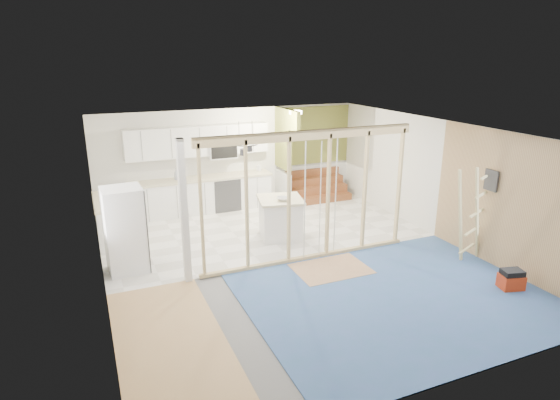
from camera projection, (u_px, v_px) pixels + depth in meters
name	position (u px, v px, depth m)	size (l,w,h in m)	color
room	(295.00, 199.00, 8.84)	(7.01, 8.01, 2.61)	slate
floor_overlays	(296.00, 260.00, 9.31)	(7.00, 8.00, 0.03)	white
stud_frame	(284.00, 186.00, 8.68)	(4.66, 0.14, 2.60)	tan
base_cabinets	(177.00, 202.00, 11.44)	(4.45, 2.24, 0.93)	white
upper_cabinets	(201.00, 142.00, 11.73)	(3.60, 0.41, 0.85)	white
green_partition	(306.00, 167.00, 12.93)	(2.25, 1.51, 2.60)	olive
pot_rack	(246.00, 147.00, 10.18)	(0.52, 0.52, 0.72)	black
sheathing_panel	(517.00, 207.00, 8.39)	(0.02, 4.00, 2.60)	tan
electrical_panel	(491.00, 180.00, 8.79)	(0.04, 0.30, 0.40)	#38383D
ceiling_light	(296.00, 112.00, 11.63)	(0.32, 0.32, 0.08)	#FFEABF
fridge	(125.00, 230.00, 8.62)	(0.75, 0.72, 1.63)	white
island	(280.00, 218.00, 10.31)	(1.12, 1.12, 0.92)	white
bowl	(283.00, 199.00, 10.03)	(0.27, 0.27, 0.07)	silver
soap_bottle_a	(176.00, 174.00, 11.60)	(0.11, 0.11, 0.29)	#9EA3B0
soap_bottle_b	(259.00, 167.00, 12.52)	(0.09, 0.10, 0.21)	white
toolbox	(511.00, 280.00, 8.10)	(0.45, 0.38, 0.37)	#A0290E
ladder	(471.00, 215.00, 8.98)	(1.02, 0.14, 1.90)	#CCBE7D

